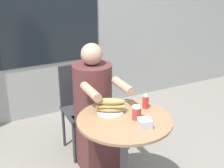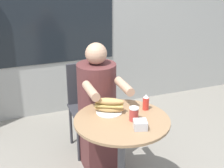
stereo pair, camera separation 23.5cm
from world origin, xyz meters
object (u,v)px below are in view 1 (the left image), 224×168
Objects in this scene: sandwich_on_plate at (110,106)px; drink_cup at (137,113)px; condiment_bottle at (146,101)px; diner_chair at (80,100)px; cafe_table at (124,142)px; seated_diner at (95,116)px.

drink_cup is at bearing -55.91° from sandwich_on_plate.
condiment_bottle is (0.28, -0.05, 0.01)m from sandwich_on_plate.
drink_cup is at bearing 96.12° from diner_chair.
cafe_table is at bearing -160.62° from condiment_bottle.
diner_chair is 0.35m from seated_diner.
diner_chair is (0.00, 0.88, -0.01)m from cafe_table.
diner_chair is 0.97m from drink_cup.
diner_chair is at bearing -88.92° from seated_diner.
diner_chair reaches higher than cafe_table.
sandwich_on_plate is 2.31× the size of drink_cup.
cafe_table is 0.84× the size of diner_chair.
cafe_table is 0.88m from diner_chair.
seated_diner is 0.65m from drink_cup.
sandwich_on_plate is at bearing 87.93° from diner_chair.
diner_chair reaches higher than sandwich_on_plate.
sandwich_on_plate is at bearing 85.22° from seated_diner.
cafe_table is at bearing 91.64° from diner_chair.
drink_cup is at bearing -141.66° from condiment_bottle.
condiment_bottle reaches higher than drink_cup.
drink_cup is (0.07, -0.93, 0.26)m from diner_chair.
cafe_table is at bearing -70.17° from sandwich_on_plate.
drink_cup is at bearing 99.11° from seated_diner.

